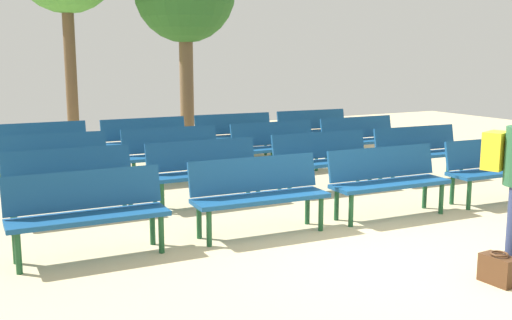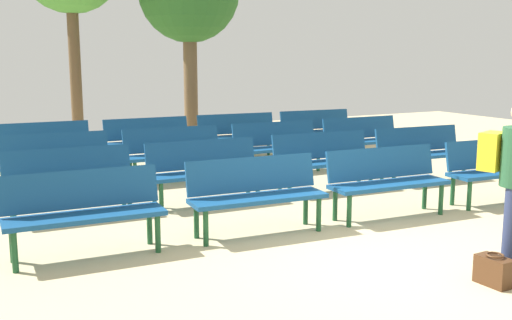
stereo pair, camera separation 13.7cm
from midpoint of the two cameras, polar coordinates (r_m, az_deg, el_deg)
ground_plane at (r=6.30m, az=14.25°, el=-9.45°), size 24.00×24.00×0.00m
bench_r0_c0 at (r=6.45m, az=-15.28°, el=-4.36°), size 1.62×0.54×0.87m
bench_r0_c1 at (r=6.99m, az=0.56°, el=-2.89°), size 1.63×0.57×0.87m
bench_r0_c2 at (r=7.91m, az=12.64°, el=-1.63°), size 1.62×0.56×0.87m
bench_r0_c3 at (r=9.15m, az=22.17°, el=-0.57°), size 1.63×0.59×0.87m
bench_r1_c0 at (r=8.03m, az=-16.65°, el=-1.63°), size 1.61×0.53×0.87m
bench_r1_c1 at (r=8.40m, az=-4.38°, el=-0.74°), size 1.61×0.53×0.87m
bench_r1_c2 at (r=9.26m, az=6.81°, el=0.22°), size 1.63×0.57×0.87m
bench_r1_c3 at (r=10.29m, az=15.65°, el=0.90°), size 1.63×0.58×0.87m
bench_r2_c0 at (r=9.60m, az=-17.97°, el=0.15°), size 1.63×0.60×0.87m
bench_r2_c1 at (r=9.93m, az=-7.35°, el=0.88°), size 1.62×0.56×0.87m
bench_r2_c2 at (r=10.62m, az=2.39°, el=1.54°), size 1.61×0.51×0.87m
bench_r2_c3 at (r=11.61m, az=10.36°, el=2.11°), size 1.61×0.52×0.87m
bench_r3_c0 at (r=11.18m, az=-19.02°, el=1.43°), size 1.62×0.54×0.87m
bench_r3_c1 at (r=11.45m, az=-9.75°, el=2.02°), size 1.62×0.53×0.87m
bench_r3_c2 at (r=12.08m, az=-1.37°, el=2.57°), size 1.63×0.60×0.87m
bench_r3_c3 at (r=12.90m, az=6.09°, el=2.99°), size 1.63×0.60×0.87m
handbag at (r=5.97m, az=22.08°, el=-9.61°), size 0.20×0.33×0.29m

